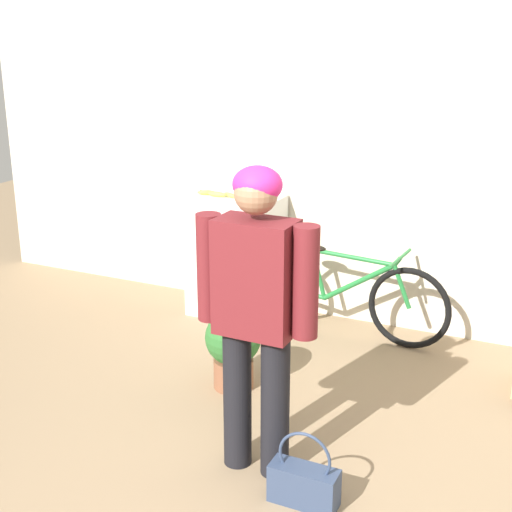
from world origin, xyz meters
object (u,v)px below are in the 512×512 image
object	(u,v)px
banana	(217,194)
bicycle	(340,292)
person	(256,301)
handbag	(304,482)
potted_plant	(233,345)

from	to	relation	value
banana	bicycle	bearing A→B (deg)	0.22
person	handbag	distance (m)	0.94
person	banana	size ratio (longest dim) A/B	4.57
person	banana	bearing A→B (deg)	123.92
bicycle	handbag	bearing A→B (deg)	-71.89
banana	potted_plant	world-z (taller)	banana
person	handbag	xyz separation A→B (m)	(0.35, -0.18, -0.85)
banana	potted_plant	bearing A→B (deg)	-57.79
handbag	banana	bearing A→B (deg)	127.39
banana	handbag	xyz separation A→B (m)	(1.58, -2.07, -0.89)
person	banana	world-z (taller)	person
handbag	potted_plant	xyz separation A→B (m)	(-0.87, 0.94, 0.18)
person	potted_plant	size ratio (longest dim) A/B	3.05
bicycle	handbag	world-z (taller)	bicycle
bicycle	potted_plant	bearing A→B (deg)	-103.17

